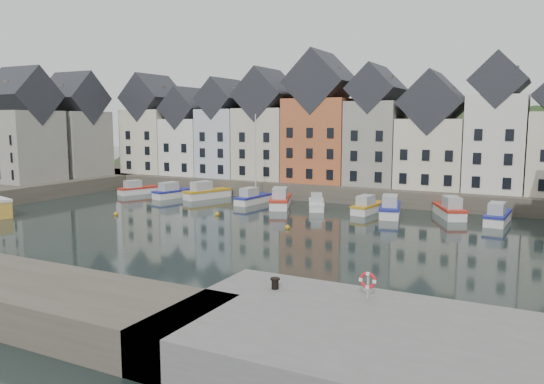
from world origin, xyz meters
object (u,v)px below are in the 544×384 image
Objects in this scene: life_ring_post at (368,281)px; boat_a at (137,189)px; boat_d at (252,198)px; mooring_bollard at (275,283)px.

boat_a is at bearing 142.40° from life_ring_post.
life_ring_post reaches higher than boat_a.
mooring_bollard is at bearing -53.24° from boat_d.
boat_d is 20.29× the size of mooring_bollard.
boat_a is 10.72× the size of mooring_bollard.
life_ring_post is (44.32, -34.12, 2.21)m from boat_a.
life_ring_post is (25.38, -33.91, 2.12)m from boat_d.
boat_d is 42.40m from life_ring_post.
boat_d is at bearing 126.81° from life_ring_post.
boat_d reaches higher than mooring_bollard.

